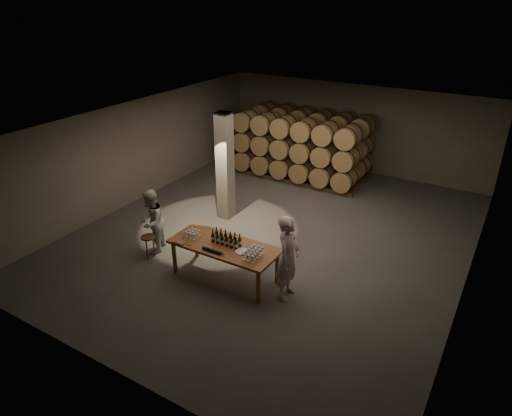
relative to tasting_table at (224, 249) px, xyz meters
The scene contains 15 objects.
room 3.34m from the tasting_table, 123.69° to the left, with size 12.00×12.00×12.00m.
tasting_table is the anchor object (origin of this frame).
barrel_stack_back 7.83m from the tasting_table, 99.94° to the left, with size 4.70×0.95×2.31m.
barrel_stack_front 6.46m from the tasting_table, 102.09° to the left, with size 4.70×0.95×2.31m.
bottle_cluster 0.23m from the tasting_table, 66.37° to the left, with size 0.73×0.23×0.33m.
lying_bottles 0.43m from the tasting_table, 96.89° to the right, with size 0.59×0.07×0.07m.
glass_cluster_left 0.90m from the tasting_table, behind, with size 0.30×0.30×0.16m.
glass_cluster_right 0.88m from the tasting_table, ahead, with size 0.31×0.53×0.17m.
plate 0.54m from the tasting_table, ahead, with size 0.31×0.31×0.02m, color white.
notebook_near 1.03m from the tasting_table, 153.93° to the right, with size 0.23×0.18×0.03m, color brown.
notebook_corner 1.18m from the tasting_table, 160.12° to the right, with size 0.24×0.31×0.03m, color brown.
pen 0.82m from the tasting_table, 146.46° to the right, with size 0.01×0.01×0.14m, color black.
stool 2.22m from the tasting_table, behind, with size 0.36×0.36×0.60m.
person_man 1.62m from the tasting_table, ahead, with size 0.73×0.48×1.99m, color beige.
person_woman 2.30m from the tasting_table, behind, with size 0.84×0.65×1.73m, color silver.
Camera 1 is at (5.34, -9.97, 6.28)m, focal length 32.00 mm.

